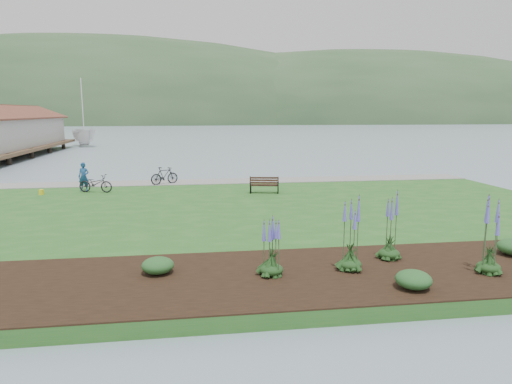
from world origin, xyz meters
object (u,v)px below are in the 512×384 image
park_bench (264,185)px  bicycle_a (96,183)px  person (84,174)px  sailboat (85,146)px

park_bench → bicycle_a: 9.01m
park_bench → person: 9.80m
park_bench → person: (-9.58, 2.04, 0.45)m
person → park_bench: bearing=-2.4°
person → bicycle_a: (0.70, -0.51, -0.43)m
bicycle_a → sailboat: 41.30m
person → bicycle_a: 0.97m
sailboat → person: bearing=-104.1°
person → bicycle_a: person is taller
park_bench → sailboat: (-18.15, 41.78, -0.86)m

